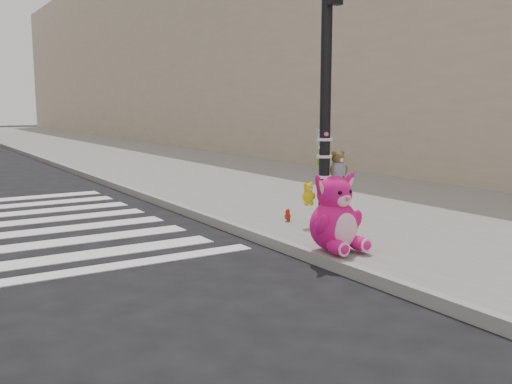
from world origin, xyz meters
TOP-DOWN VIEW (x-y plane):
  - ground at (0.00, 0.00)m, footprint 120.00×120.00m
  - sidewalk_near at (5.00, 10.00)m, footprint 7.00×80.00m
  - curb_edge at (1.55, 10.00)m, footprint 0.12×80.00m
  - bld_near at (10.50, 20.00)m, footprint 5.00×60.00m
  - signal_pole at (2.63, 1.81)m, footprint 0.70×0.49m
  - pink_bunny at (1.80, 0.57)m, footprint 0.70×0.73m
  - red_teddy at (2.37, 2.40)m, footprint 0.16×0.15m

SIDE VIEW (x-z plane):
  - ground at x=0.00m, z-range 0.00..0.00m
  - sidewalk_near at x=5.00m, z-range 0.00..0.14m
  - curb_edge at x=1.55m, z-range -0.01..0.15m
  - red_teddy at x=2.37m, z-range 0.14..0.34m
  - pink_bunny at x=1.80m, z-range 0.05..1.04m
  - signal_pole at x=2.63m, z-range -0.25..3.75m
  - bld_near at x=10.50m, z-range 0.00..10.00m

